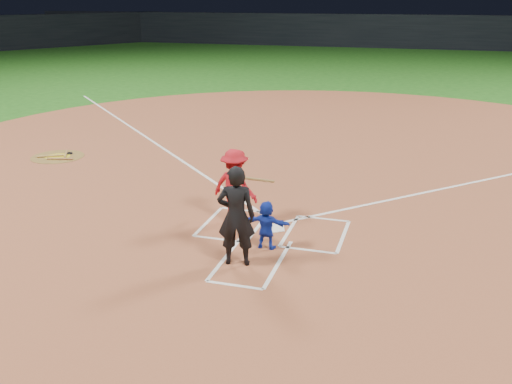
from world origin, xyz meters
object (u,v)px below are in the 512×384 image
(home_plate, at_px, (274,228))
(on_deck_circle, at_px, (58,157))
(catcher, at_px, (266,225))
(batter_at_plate, at_px, (235,186))
(umpire, at_px, (236,216))

(home_plate, relative_size, on_deck_circle, 0.35)
(on_deck_circle, bearing_deg, home_plate, -24.60)
(home_plate, distance_m, on_deck_circle, 9.21)
(catcher, height_order, batter_at_plate, batter_at_plate)
(on_deck_circle, bearing_deg, umpire, -35.28)
(catcher, relative_size, batter_at_plate, 0.59)
(on_deck_circle, xyz_separation_m, batter_at_plate, (7.40, -3.67, 0.87))
(catcher, xyz_separation_m, batter_at_plate, (-1.09, 1.20, 0.36))
(batter_at_plate, bearing_deg, home_plate, -9.21)
(catcher, bearing_deg, home_plate, -79.47)
(on_deck_circle, xyz_separation_m, catcher, (8.49, -4.87, 0.52))
(on_deck_circle, bearing_deg, batter_at_plate, -26.42)
(catcher, height_order, umpire, umpire)
(home_plate, distance_m, catcher, 1.17)
(home_plate, bearing_deg, umpire, 82.58)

